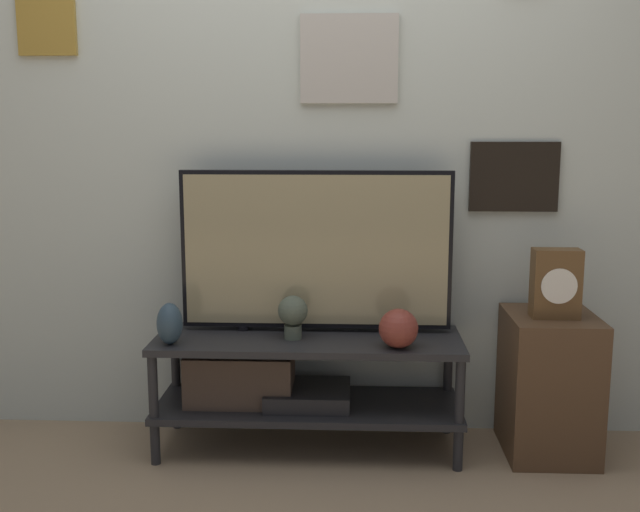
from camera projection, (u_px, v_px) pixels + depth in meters
The scene contains 9 objects.
ground_plane at pixel (304, 474), 3.00m from camera, with size 12.00×12.00×0.00m, color #997F60.
wall_back at pixel (312, 132), 3.29m from camera, with size 6.40×0.08×2.70m.
media_console at pixel (284, 378), 3.21m from camera, with size 1.30×0.44×0.50m.
television at pixel (316, 250), 3.21m from camera, with size 1.16×0.05×0.70m.
vase_round_glass at pixel (398, 328), 3.01m from camera, with size 0.16×0.16×0.16m.
vase_urn_stoneware at pixel (170, 324), 3.06m from camera, with size 0.10×0.12×0.17m.
decorative_bust at pixel (293, 313), 3.13m from camera, with size 0.13×0.13×0.18m.
side_table at pixel (549, 384), 3.17m from camera, with size 0.36×0.43×0.60m.
mantel_clock at pixel (556, 283), 3.05m from camera, with size 0.19×0.11×0.28m.
Camera 1 is at (0.19, -2.80, 1.38)m, focal length 42.00 mm.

